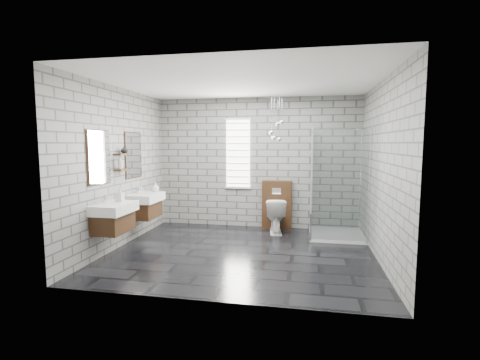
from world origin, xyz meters
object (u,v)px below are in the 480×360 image
(toilet, at_px, (275,215))
(shower_enclosure, at_px, (332,211))
(cistern_panel, at_px, (277,205))
(vanity_left, at_px, (112,209))
(vanity_right, at_px, (144,198))

(toilet, bearing_deg, shower_enclosure, 161.64)
(shower_enclosure, bearing_deg, cistern_panel, 154.13)
(toilet, bearing_deg, vanity_left, 32.88)
(vanity_right, bearing_deg, cistern_panel, 27.80)
(vanity_right, relative_size, shower_enclosure, 0.77)
(shower_enclosure, distance_m, toilet, 1.10)
(cistern_panel, height_order, toilet, cistern_panel)
(vanity_left, xyz_separation_m, vanity_right, (0.00, 1.08, 0.00))
(shower_enclosure, height_order, toilet, shower_enclosure)
(vanity_left, height_order, toilet, vanity_left)
(vanity_right, height_order, cistern_panel, vanity_right)
(vanity_left, height_order, vanity_right, same)
(cistern_panel, relative_size, shower_enclosure, 0.49)
(vanity_left, relative_size, toilet, 2.28)
(toilet, bearing_deg, cistern_panel, -97.60)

